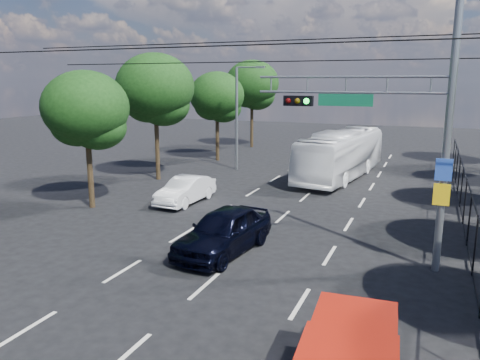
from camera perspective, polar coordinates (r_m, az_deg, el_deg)
The scene contains 13 objects.
ground at distance 11.65m, azimuth -13.80°, elevation -20.11°, with size 120.00×120.00×0.00m, color black.
lane_markings at distance 23.48m, azimuth 6.69°, elevation -3.18°, with size 6.12×38.00×0.01m.
signal_mast at distance 15.87m, azimuth 19.80°, elevation 8.12°, with size 6.43×0.39×9.50m.
streetlight_left at distance 32.38m, azimuth -0.13°, elevation 8.15°, with size 2.09×0.22×7.08m.
utility_wires at distance 17.77m, azimuth 2.54°, elevation 15.57°, with size 22.00×5.04×0.74m.
fence_right at distance 20.71m, azimuth 25.99°, elevation -3.47°, with size 0.06×34.03×2.00m.
tree_left_b at distance 23.53m, azimuth -18.18°, elevation 7.67°, with size 4.08×4.08×6.63m.
tree_left_c at distance 29.49m, azimuth -10.25°, elevation 10.41°, with size 4.80×4.80×7.80m.
tree_left_d at distance 36.34m, azimuth -2.78°, elevation 9.79°, with size 4.20×4.20×6.83m.
tree_left_e at distance 43.76m, azimuth 1.51°, elevation 11.24°, with size 4.92×4.92×7.99m.
navy_hatchback at distance 17.00m, azimuth -2.00°, elevation -6.20°, with size 1.93×4.79×1.63m, color black.
white_bus at distance 30.64m, azimuth 12.23°, elevation 3.08°, with size 2.53×10.83×3.02m, color white.
white_van at distance 23.98m, azimuth -6.65°, elevation -1.23°, with size 1.41×4.05×1.33m, color white.
Camera 1 is at (6.06, -7.84, 6.13)m, focal length 35.00 mm.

